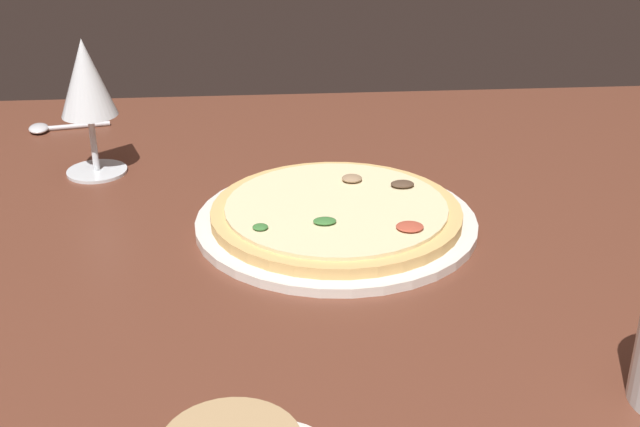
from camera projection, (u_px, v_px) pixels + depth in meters
dining_table at (303, 269)px, 87.36cm from camera, size 150.00×110.00×4.00cm
pizza_main at (336, 217)px, 91.48cm from camera, size 30.72×30.72×3.31cm
wine_glass_near at (86, 84)px, 101.00cm from camera, size 7.51×7.51×17.10cm
spoon at (50, 128)px, 120.03cm from camera, size 11.56×4.50×1.00cm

